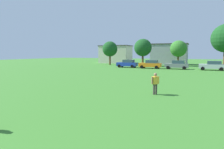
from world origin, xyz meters
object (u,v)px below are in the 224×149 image
Objects in this scene: parked_car_gray_2 at (177,65)px; tree_far_left at (110,49)px; parked_car_blue_0 at (127,64)px; adult_bystander at (155,82)px; tree_center at (178,49)px; parked_car_orange_1 at (150,64)px; parked_car_silver_3 at (212,65)px; tree_left at (143,48)px.

tree_far_left reaches higher than parked_car_gray_2.
parked_car_blue_0 is 1.00× the size of parked_car_gray_2.
tree_center is (-1.72, 34.64, 3.17)m from adult_bystander.
adult_bystander is 25.23m from parked_car_orange_1.
tree_center reaches higher than parked_car_blue_0.
parked_car_gray_2 is 1.00× the size of parked_car_silver_3.
parked_car_orange_1 is (-6.02, 24.50, -0.09)m from adult_bystander.
adult_bystander is at bearing -73.11° from tree_left.
parked_car_blue_0 is at bearing 55.58° from adult_bystander.
tree_left is (9.08, -0.91, 0.22)m from tree_far_left.
tree_far_left is (-23.62, 7.17, 3.29)m from parked_car_silver_3.
parked_car_blue_0 is 1.00× the size of parked_car_orange_1.
parked_car_silver_3 is at bearing -16.90° from tree_far_left.
parked_car_orange_1 is 8.21m from tree_left.
tree_left is at bearing -62.53° from parked_car_orange_1.
tree_far_left is at bearing -171.04° from tree_center.
tree_left is (-14.54, 6.26, 3.51)m from parked_car_silver_3.
parked_car_blue_0 is at bearing -134.29° from tree_center.
adult_bystander is 24.88m from parked_car_gray_2.
parked_car_gray_2 is at bearing -0.40° from parked_car_silver_3.
tree_center reaches higher than parked_car_silver_3.
parked_car_orange_1 is 0.70× the size of tree_center.
tree_left is (-8.49, 6.22, 3.51)m from parked_car_gray_2.
tree_far_left is 17.00m from tree_center.
tree_far_left reaches higher than parked_car_orange_1.
tree_left reaches higher than tree_center.
adult_bystander is 25.34m from parked_car_silver_3.
tree_far_left is (-7.38, 7.01, 3.29)m from parked_car_blue_0.
tree_center reaches higher than parked_car_orange_1.
tree_far_left is 0.95× the size of tree_left.
parked_car_gray_2 is at bearing -36.22° from tree_left.
adult_bystander is at bearing 103.80° from parked_car_orange_1.
parked_car_orange_1 is 5.08m from parked_car_gray_2.
parked_car_orange_1 is 1.00× the size of parked_car_gray_2.
tree_far_left is (-12.50, 7.49, 3.29)m from parked_car_orange_1.
tree_left reaches higher than tree_far_left.
tree_left is 8.50m from tree_center.
parked_car_orange_1 reaches higher than adult_bystander.
parked_car_orange_1 is 0.66× the size of tree_left.
parked_car_silver_3 reaches higher than adult_bystander.
adult_bystander is at bearing -87.15° from tree_center.
parked_car_gray_2 is 11.10m from tree_left.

